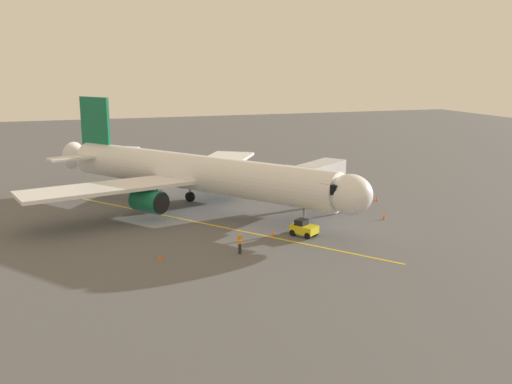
{
  "coord_description": "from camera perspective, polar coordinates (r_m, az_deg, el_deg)",
  "views": [
    {
      "loc": [
        12.28,
        57.98,
        15.42
      ],
      "look_at": [
        -5.07,
        5.49,
        3.0
      ],
      "focal_mm": 40.38,
      "sensor_mm": 36.0,
      "label": 1
    }
  ],
  "objects": [
    {
      "name": "tug_near_nose",
      "position": [
        52.69,
        4.75,
        -3.6
      ],
      "size": [
        2.54,
        2.74,
        1.5
      ],
      "color": "yellow",
      "rests_on": "ground"
    },
    {
      "name": "ground_plane",
      "position": [
        61.24,
        -6.13,
        -2.0
      ],
      "size": [
        220.0,
        220.0,
        0.0
      ],
      "primitive_type": "plane",
      "color": "#565659"
    },
    {
      "name": "apron_lead_in_line",
      "position": [
        56.53,
        -4.74,
        -3.21
      ],
      "size": [
        24.07,
        32.23,
        0.01
      ],
      "primitive_type": "cube",
      "rotation": [
        0.0,
        0.0,
        0.64
      ],
      "color": "yellow",
      "rests_on": "ground"
    },
    {
      "name": "safety_cone_wing_port",
      "position": [
        52.41,
        1.66,
        -4.14
      ],
      "size": [
        0.32,
        0.32,
        0.55
      ],
      "primitive_type": "cone",
      "color": "#F2590F",
      "rests_on": "ground"
    },
    {
      "name": "safety_cone_wing_starboard",
      "position": [
        59.53,
        12.57,
        -2.39
      ],
      "size": [
        0.32,
        0.32,
        0.55
      ],
      "primitive_type": "cone",
      "color": "#F2590F",
      "rests_on": "ground"
    },
    {
      "name": "safety_cone_nose_right",
      "position": [
        67.22,
        11.89,
        -0.64
      ],
      "size": [
        0.32,
        0.32,
        0.55
      ],
      "primitive_type": "cone",
      "color": "#F2590F",
      "rests_on": "ground"
    },
    {
      "name": "ground_crew_marshaller",
      "position": [
        62.39,
        10.11,
        -1.01
      ],
      "size": [
        0.28,
        0.42,
        1.71
      ],
      "color": "#23232D",
      "rests_on": "ground"
    },
    {
      "name": "airplane",
      "position": [
        61.49,
        -6.33,
        1.88
      ],
      "size": [
        31.47,
        34.69,
        11.5
      ],
      "color": "white",
      "rests_on": "ground"
    },
    {
      "name": "ground_crew_wing_walker",
      "position": [
        47.63,
        -1.61,
        -5.11
      ],
      "size": [
        0.47,
        0.44,
        1.71
      ],
      "color": "#23232D",
      "rests_on": "ground"
    },
    {
      "name": "jet_bridge",
      "position": [
        59.38,
        5.35,
        1.28
      ],
      "size": [
        10.3,
        8.54,
        5.4
      ],
      "color": "#B7B7BC",
      "rests_on": "ground"
    },
    {
      "name": "safety_cone_nose_left",
      "position": [
        46.9,
        -9.45,
        -6.36
      ],
      "size": [
        0.32,
        0.32,
        0.55
      ],
      "primitive_type": "cone",
      "color": "#F2590F",
      "rests_on": "ground"
    }
  ]
}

